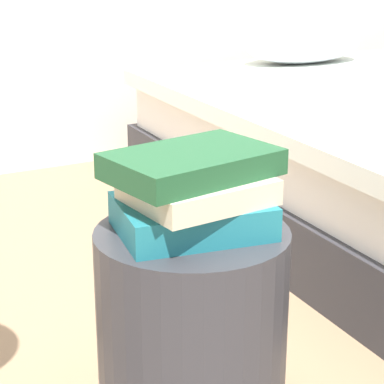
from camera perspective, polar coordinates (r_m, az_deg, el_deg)
side_table at (r=1.50m, az=0.00°, el=-10.91°), size 0.38×0.38×0.44m
book_teal at (r=1.40m, az=0.11°, el=-1.81°), size 0.30×0.25×0.06m
book_cream at (r=1.37m, az=0.43°, el=0.20°), size 0.26×0.22×0.05m
book_forest at (r=1.36m, az=-0.11°, el=2.14°), size 0.33×0.24×0.05m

